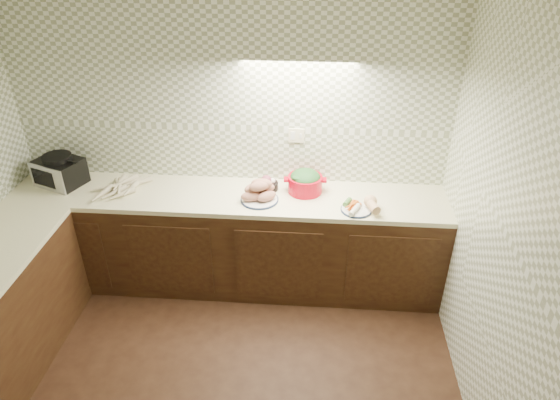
# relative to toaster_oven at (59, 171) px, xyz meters

# --- Properties ---
(room) EXTENTS (3.60, 3.60, 2.60)m
(room) POSITION_rel_toaster_oven_xyz_m (1.44, -1.58, 0.61)
(room) COLOR black
(room) RESTS_ON ground
(counter) EXTENTS (3.60, 3.60, 0.90)m
(counter) POSITION_rel_toaster_oven_xyz_m (0.75, -0.90, -0.57)
(counter) COLOR black
(counter) RESTS_ON ground
(toaster_oven) EXTENTS (0.45, 0.40, 0.26)m
(toaster_oven) POSITION_rel_toaster_oven_xyz_m (0.00, 0.00, 0.00)
(toaster_oven) COLOR black
(toaster_oven) RESTS_ON counter
(parsnip_pile) EXTENTS (0.45, 0.46, 0.08)m
(parsnip_pile) POSITION_rel_toaster_oven_xyz_m (0.57, -0.13, -0.09)
(parsnip_pile) COLOR beige
(parsnip_pile) RESTS_ON counter
(sweet_potato_plate) EXTENTS (0.31, 0.31, 0.18)m
(sweet_potato_plate) POSITION_rel_toaster_oven_xyz_m (1.71, -0.14, -0.05)
(sweet_potato_plate) COLOR #121E3A
(sweet_potato_plate) RESTS_ON counter
(onion_bowl) EXTENTS (0.16, 0.16, 0.13)m
(onion_bowl) POSITION_rel_toaster_oven_xyz_m (1.76, 0.04, -0.08)
(onion_bowl) COLOR black
(onion_bowl) RESTS_ON counter
(dutch_oven) EXTENTS (0.35, 0.30, 0.20)m
(dutch_oven) POSITION_rel_toaster_oven_xyz_m (2.07, 0.02, -0.03)
(dutch_oven) COLOR #C00218
(dutch_oven) RESTS_ON counter
(veg_plate) EXTENTS (0.30, 0.29, 0.12)m
(veg_plate) POSITION_rel_toaster_oven_xyz_m (2.53, -0.22, -0.08)
(veg_plate) COLOR #121E3A
(veg_plate) RESTS_ON counter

